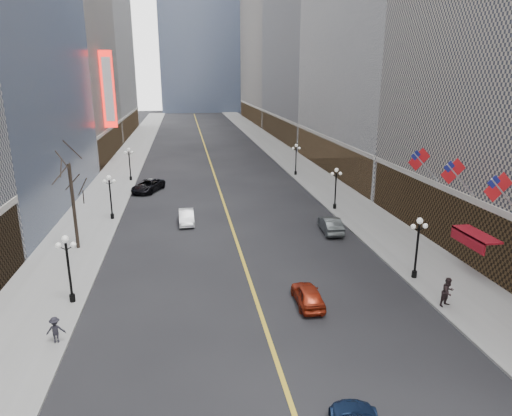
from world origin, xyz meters
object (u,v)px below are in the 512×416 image
object	(u,v)px
streetlamp_east_2	(336,184)
streetlamp_west_1	(68,262)
streetlamp_east_3	(296,156)
car_nb_mid	(186,217)
streetlamp_west_2	(110,192)
streetlamp_west_3	(129,161)
car_sb_mid	(308,295)
car_sb_far	(330,225)
streetlamp_east_1	(418,242)
car_nb_far	(148,186)

from	to	relation	value
streetlamp_east_2	streetlamp_west_1	world-z (taller)	same
streetlamp_east_2	streetlamp_east_3	distance (m)	18.00
streetlamp_east_3	car_nb_mid	xyz separation A→B (m)	(-16.13, -20.37, -2.22)
streetlamp_west_2	streetlamp_west_3	world-z (taller)	same
streetlamp_west_1	streetlamp_east_3	bearing A→B (deg)	56.75
streetlamp_west_2	car_sb_mid	bearing A→B (deg)	-53.82
streetlamp_east_2	streetlamp_west_2	distance (m)	23.60
car_sb_far	streetlamp_west_1	bearing A→B (deg)	31.89
streetlamp_east_2	car_nb_mid	bearing A→B (deg)	-171.64
streetlamp_east_3	car_sb_mid	world-z (taller)	streetlamp_east_3
streetlamp_west_1	car_sb_far	world-z (taller)	streetlamp_west_1
car_sb_mid	car_sb_far	size ratio (longest dim) A/B	0.88
streetlamp_east_1	car_sb_far	xyz separation A→B (m)	(-2.80, 10.86, -2.16)
streetlamp_east_2	streetlamp_east_3	size ratio (longest dim) A/B	1.00
streetlamp_east_1	car_sb_far	size ratio (longest dim) A/B	1.00
car_sb_mid	car_sb_far	distance (m)	14.56
streetlamp_east_1	streetlamp_east_3	bearing A→B (deg)	90.00
streetlamp_east_3	car_nb_mid	distance (m)	26.08
streetlamp_west_1	car_nb_mid	distance (m)	17.46
streetlamp_west_2	car_sb_mid	world-z (taller)	streetlamp_west_2
streetlamp_east_1	streetlamp_west_1	xyz separation A→B (m)	(-23.60, 0.00, 0.00)
streetlamp_west_2	streetlamp_east_2	bearing A→B (deg)	0.00
streetlamp_west_3	car_sb_mid	distance (m)	41.36
car_sb_far	car_nb_mid	bearing A→B (deg)	-15.36
car_nb_mid	streetlamp_east_1	bearing A→B (deg)	-45.04
streetlamp_east_3	streetlamp_west_3	bearing A→B (deg)	180.00
streetlamp_west_3	streetlamp_east_1	bearing A→B (deg)	-56.75
streetlamp_west_1	car_nb_far	xyz separation A→B (m)	(2.80, 29.47, -2.13)
streetlamp_east_2	car_nb_mid	xyz separation A→B (m)	(-16.13, -2.37, -2.22)
streetlamp_west_2	car_nb_mid	distance (m)	8.14
car_nb_far	car_sb_mid	xyz separation A→B (m)	(12.18, -31.96, -0.09)
car_nb_far	car_sb_far	xyz separation A→B (m)	(18.00, -18.61, -0.03)
streetlamp_west_3	car_sb_far	bearing A→B (deg)	-50.39
streetlamp_west_1	car_nb_mid	bearing A→B (deg)	64.46
streetlamp_east_2	streetlamp_east_3	bearing A→B (deg)	90.00
streetlamp_east_1	streetlamp_west_1	size ratio (longest dim) A/B	1.00
streetlamp_west_2	streetlamp_west_1	bearing A→B (deg)	-90.00
car_nb_far	streetlamp_east_3	bearing A→B (deg)	40.42
streetlamp_east_1	car_nb_mid	bearing A→B (deg)	135.91
streetlamp_east_3	car_sb_far	size ratio (longest dim) A/B	1.00
streetlamp_east_3	car_nb_far	world-z (taller)	streetlamp_east_3
streetlamp_east_3	streetlamp_west_3	xyz separation A→B (m)	(-23.60, 0.00, 0.00)
car_nb_mid	car_nb_far	size ratio (longest dim) A/B	0.75
car_nb_far	car_sb_mid	distance (m)	34.20
streetlamp_west_3	car_nb_far	size ratio (longest dim) A/B	0.82
streetlamp_east_2	car_sb_far	xyz separation A→B (m)	(-2.80, -7.14, -2.16)
car_nb_far	car_sb_mid	size ratio (longest dim) A/B	1.39
streetlamp_west_1	streetlamp_east_1	bearing A→B (deg)	0.00
streetlamp_east_1	streetlamp_east_2	bearing A→B (deg)	90.00
car_sb_far	streetlamp_east_2	bearing A→B (deg)	-107.12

